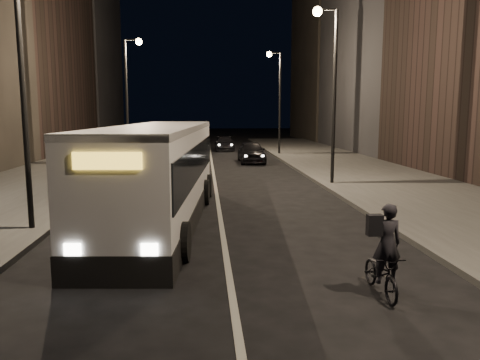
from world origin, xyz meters
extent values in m
plane|color=black|center=(0.00, 0.00, 0.00)|extent=(180.00, 180.00, 0.00)
cube|color=#3B3B39|center=(8.50, 14.00, 0.08)|extent=(7.00, 70.00, 0.16)
cube|color=#3B3B39|center=(-8.50, 14.00, 0.08)|extent=(7.00, 70.00, 0.16)
cube|color=black|center=(16.00, 27.50, 10.50)|extent=(8.00, 61.00, 21.00)
cylinder|color=black|center=(5.60, 12.00, 4.16)|extent=(0.16, 0.16, 8.00)
cube|color=black|center=(5.15, 12.00, 8.16)|extent=(0.90, 0.08, 0.08)
sphere|color=#FFD18C|center=(4.70, 12.00, 8.06)|extent=(0.44, 0.44, 0.44)
cylinder|color=black|center=(5.60, 28.00, 4.16)|extent=(0.16, 0.16, 8.00)
cube|color=black|center=(5.15, 28.00, 8.16)|extent=(0.90, 0.08, 0.08)
sphere|color=#FFD18C|center=(4.70, 28.00, 8.06)|extent=(0.44, 0.44, 0.44)
cylinder|color=black|center=(-5.60, 4.00, 4.16)|extent=(0.16, 0.16, 8.00)
cylinder|color=black|center=(-5.60, 22.00, 4.16)|extent=(0.16, 0.16, 8.00)
cube|color=black|center=(-5.15, 22.00, 8.16)|extent=(0.90, 0.08, 0.08)
sphere|color=#FFD18C|center=(-4.70, 22.00, 8.06)|extent=(0.44, 0.44, 0.44)
cube|color=silver|center=(-1.94, 5.12, 1.54)|extent=(3.29, 11.68, 3.07)
cube|color=black|center=(-1.94, 5.12, 1.97)|extent=(3.34, 11.30, 1.10)
cube|color=silver|center=(-1.94, 5.12, 3.03)|extent=(3.31, 11.68, 0.17)
cube|color=gold|center=(-2.39, -0.63, 2.59)|extent=(1.35, 0.22, 0.34)
cylinder|color=black|center=(-3.45, 1.19, 0.48)|extent=(0.41, 0.98, 0.96)
cylinder|color=black|center=(-1.05, 1.00, 0.48)|extent=(0.41, 0.98, 0.96)
cylinder|color=black|center=(-2.85, 8.85, 0.48)|extent=(0.41, 0.98, 0.96)
cylinder|color=black|center=(-0.45, 8.66, 0.48)|extent=(0.41, 0.98, 0.96)
imported|color=black|center=(2.90, -1.34, 0.42)|extent=(0.58, 1.61, 0.85)
imported|color=black|center=(2.90, -1.54, 1.08)|extent=(0.57, 0.37, 1.54)
imported|color=black|center=(2.77, 22.69, 0.75)|extent=(1.77, 4.38, 1.49)
imported|color=#333335|center=(-0.80, 29.87, 0.64)|extent=(1.63, 4.00, 1.29)
imported|color=black|center=(1.34, 33.23, 0.62)|extent=(1.81, 4.30, 1.24)
camera|label=1|loc=(-0.50, -9.83, 3.54)|focal=35.00mm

